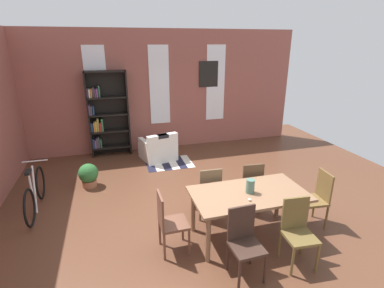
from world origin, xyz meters
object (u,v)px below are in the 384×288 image
vase_on_table (250,186)px  potted_plant_by_shelf (88,175)px  dining_chair_head_left (169,221)px  bookshelf_tall (106,115)px  dining_chair_head_right (317,197)px  dining_chair_near_left (244,240)px  dining_chair_far_right (250,185)px  dining_chair_near_right (298,230)px  dining_chair_far_left (209,190)px  armchair_white (158,149)px  dining_table (249,198)px  bicycle_second (35,193)px

vase_on_table → potted_plant_by_shelf: size_ratio=0.42×
dining_chair_head_left → bookshelf_tall: size_ratio=0.42×
bookshelf_tall → dining_chair_head_right: bearing=-52.8°
dining_chair_near_left → dining_chair_far_right: (0.78, 1.39, 0.00)m
dining_chair_near_right → bookshelf_tall: (-2.43, 5.01, 0.60)m
dining_chair_far_left → dining_chair_near_right: (0.80, -1.39, 0.00)m
armchair_white → dining_chair_near_left: bearing=-84.8°
dining_table → bicycle_second: 3.82m
dining_chair_near_left → bicycle_second: dining_chair_near_left is taller
dining_chair_far_right → potted_plant_by_shelf: 3.38m
bicycle_second → dining_table: bearing=-28.0°
dining_chair_head_left → dining_chair_near_right: same height
dining_chair_head_left → dining_chair_far_right: size_ratio=1.00×
dining_table → dining_chair_far_right: bearing=61.0°
bookshelf_tall → armchair_white: size_ratio=2.31×
armchair_white → bicycle_second: size_ratio=0.60×
dining_chair_far_right → bicycle_second: size_ratio=0.59×
dining_table → dining_chair_far_left: (-0.40, 0.70, -0.17)m
bookshelf_tall → potted_plant_by_shelf: size_ratio=4.42×
dining_chair_head_right → bicycle_second: (-4.61, 1.79, -0.18)m
vase_on_table → dining_chair_far_right: size_ratio=0.23×
dining_chair_far_right → bookshelf_tall: bookshelf_tall is taller
dining_table → dining_chair_head_left: size_ratio=1.84×
dining_chair_near_left → armchair_white: bearing=95.2°
dining_table → dining_chair_head_right: 1.26m
bookshelf_tall → dining_table: bearing=-64.8°
dining_table → bookshelf_tall: (-2.03, 4.31, 0.43)m
armchair_white → vase_on_table: bearing=-77.5°
dining_chair_far_left → armchair_white: bearing=97.6°
dining_chair_near_right → armchair_white: bearing=105.4°
dining_chair_far_left → bookshelf_tall: size_ratio=0.42×
dining_chair_near_right → dining_chair_far_right: size_ratio=1.00×
dining_chair_near_left → dining_chair_far_left: bearing=90.0°
dining_chair_near_left → armchair_white: 4.32m
armchair_white → bicycle_second: bicycle_second is taller
vase_on_table → potted_plant_by_shelf: vase_on_table is taller
dining_chair_near_right → dining_chair_far_right: (-0.01, 1.39, 0.00)m
bicycle_second → potted_plant_by_shelf: size_ratio=3.17×
potted_plant_by_shelf → dining_chair_far_left: bearing=-40.6°
dining_chair_far_left → dining_chair_near_left: bearing=-90.0°
vase_on_table → dining_chair_far_left: bearing=120.5°
dining_chair_far_left → dining_chair_far_right: bearing=0.0°
dining_chair_far_left → armchair_white: (-0.39, 2.90, -0.23)m
dining_chair_head_left → dining_table: bearing=0.0°
dining_chair_head_right → potted_plant_by_shelf: bearing=146.3°
bookshelf_tall → bicycle_second: size_ratio=1.39×
bookshelf_tall → bicycle_second: 2.96m
dining_chair_near_left → bicycle_second: size_ratio=0.59×
dining_chair_near_right → potted_plant_by_shelf: (-2.88, 3.18, -0.24)m
dining_chair_head_right → armchair_white: 4.14m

